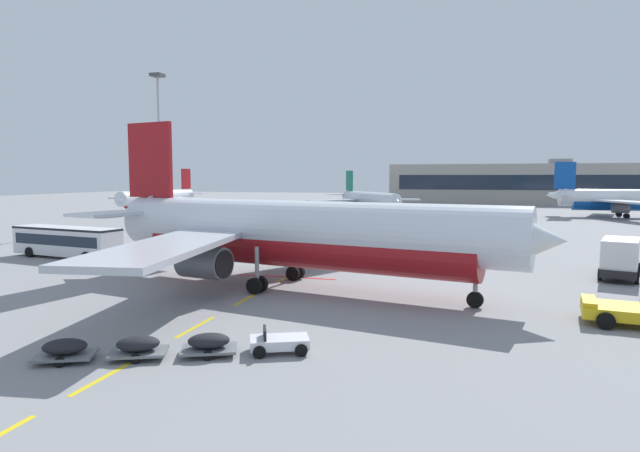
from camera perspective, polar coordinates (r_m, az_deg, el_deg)
The scene contains 11 objects.
ground at distance 57.57m, azimuth 24.00°, elevation -2.95°, with size 400.00×400.00×0.00m, color gray.
apron_paint_markings at distance 55.39m, azimuth 1.37°, elevation -2.79°, with size 8.00×93.51×0.01m.
airliner_foreground at distance 36.80m, azimuth -2.82°, elevation -0.72°, with size 34.65×33.95×12.20m.
airliner_mid_left at distance 117.89m, azimuth 30.70°, elevation 2.48°, with size 30.93×30.80×10.86m.
airliner_far_center at distance 121.62m, azimuth -17.10°, elevation 2.90°, with size 27.96×28.12×9.86m.
airliner_far_right at distance 111.78m, azimuth 5.29°, elevation 2.84°, with size 22.56×24.27×9.34m.
apron_shuttle_bus at distance 56.62m, azimuth -25.83°, elevation -1.36°, with size 12.30×4.58×3.00m.
catering_truck at distance 46.95m, azimuth 29.87°, elevation -2.94°, with size 4.31×7.39×3.14m.
baggage_train at distance 24.26m, azimuth -15.54°, elevation -12.35°, with size 11.23×5.97×1.14m.
apron_light_mast_near at distance 87.01m, azimuth -17.11°, elevation 9.76°, with size 1.80×1.80×23.85m.
terminal_satellite at distance 169.54m, azimuth 20.83°, elevation 4.30°, with size 74.84×25.48×13.22m.
Camera 1 is at (31.53, -16.41, 7.82)m, focal length 29.43 mm.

